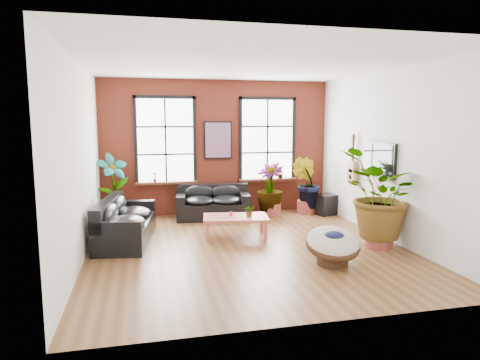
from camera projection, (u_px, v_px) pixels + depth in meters
The scene contains 19 objects.
room at pixel (245, 158), 8.25m from camera, with size 6.04×6.54×3.54m.
sofa_back at pixel (213, 203), 10.82m from camera, with size 1.90×1.08×0.83m.
sofa_left at pixel (123, 222), 8.72m from camera, with size 1.23×2.33×0.88m.
coffee_table at pixel (235, 219), 9.10m from camera, with size 1.46×0.96×0.53m.
papasan_chair at pixel (333, 244), 7.31m from camera, with size 1.09×1.10×0.70m.
poster at pixel (218, 140), 11.15m from camera, with size 0.74×0.06×0.98m.
tv_wall_unit at pixel (370, 163), 9.36m from camera, with size 0.13×1.86×1.20m.
media_box at pixel (327, 204), 11.29m from camera, with size 0.76×0.68×0.53m.
pot_back_left at pixel (116, 215), 10.42m from camera, with size 0.61×0.61×0.36m.
pot_back_right at pixel (306, 207), 11.38m from camera, with size 0.51×0.51×0.35m.
pot_right_wall at pixel (379, 237), 8.35m from camera, with size 0.62×0.62×0.39m.
pot_mid at pixel (271, 210), 11.03m from camera, with size 0.55×0.55×0.35m.
floor_plant_back_left at pixel (113, 185), 10.28m from camera, with size 0.81×0.55×1.55m, color #195817.
floor_plant_back_right at pixel (306, 183), 11.30m from camera, with size 0.74×0.59×1.34m, color #195817.
floor_plant_right_wall at pixel (381, 195), 8.22m from camera, with size 1.59×1.37×1.76m, color #195817.
floor_plant_mid at pixel (270, 187), 10.97m from camera, with size 0.70×0.70×1.24m, color #195817.
table_plant at pixel (249, 210), 9.06m from camera, with size 0.23×0.20×0.26m, color #195817.
sill_plant_left at pixel (155, 177), 10.86m from camera, with size 0.14×0.10×0.27m, color #195817.
sill_plant_right at pixel (280, 173), 11.60m from camera, with size 0.15×0.15×0.27m, color #195817.
Camera 1 is at (-1.93, -7.85, 2.47)m, focal length 32.00 mm.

